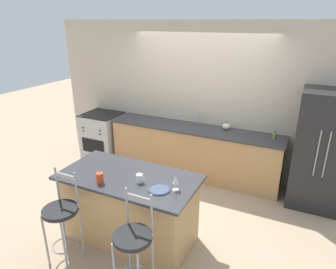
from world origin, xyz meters
TOP-DOWN VIEW (x-y plane):
  - ground_plane at (0.00, 0.00)m, footprint 18.00×18.00m
  - wall_back at (0.00, 0.66)m, footprint 6.00×0.07m
  - back_counter at (0.00, 0.36)m, footprint 3.12×0.64m
  - sink_faucet at (0.00, 0.55)m, footprint 0.02×0.13m
  - kitchen_island at (-0.08, -1.66)m, footprint 1.71×0.88m
  - refrigerator at (2.03, 0.28)m, footprint 0.74×0.74m
  - oven_range at (-1.98, 0.30)m, footprint 0.73×0.71m
  - bar_stool_near at (-0.57, -2.32)m, footprint 0.39×0.39m
  - bar_stool_far at (0.40, -2.34)m, footprint 0.39×0.39m
  - dinner_plate at (0.40, -1.78)m, footprint 0.25×0.25m
  - wine_glass at (0.56, -1.70)m, footprint 0.07×0.07m
  - coffee_mug at (0.12, -1.72)m, footprint 0.11×0.08m
  - tumbler_cup at (-0.29, -1.94)m, footprint 0.08×0.08m
  - pumpkin_decoration at (0.54, 0.49)m, footprint 0.14×0.14m
  - soap_bottle at (1.34, 0.40)m, footprint 0.05×0.05m

SIDE VIEW (x-z plane):
  - ground_plane at x=0.00m, z-range 0.00..0.00m
  - oven_range at x=-1.98m, z-range 0.00..0.92m
  - back_counter at x=0.00m, z-range 0.00..0.92m
  - kitchen_island at x=-0.08m, z-range 0.00..0.92m
  - bar_stool_near at x=-0.57m, z-range 0.02..1.17m
  - bar_stool_far at x=0.40m, z-range 0.02..1.17m
  - refrigerator at x=2.03m, z-range 0.00..1.79m
  - dinner_plate at x=0.40m, z-range 0.92..0.94m
  - soap_bottle at x=1.34m, z-range 0.90..1.03m
  - pumpkin_decoration at x=0.54m, z-range 0.90..1.04m
  - coffee_mug at x=0.12m, z-range 0.92..1.02m
  - tumbler_cup at x=-0.29m, z-range 0.92..1.05m
  - wine_glass at x=0.56m, z-range 0.96..1.13m
  - sink_faucet at x=0.00m, z-range 0.94..1.16m
  - wall_back at x=0.00m, z-range 0.00..2.70m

